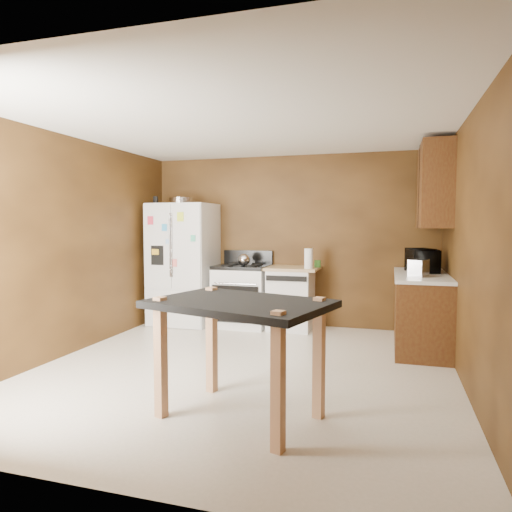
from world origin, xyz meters
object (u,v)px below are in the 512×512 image
at_px(microwave, 422,262).
at_px(refrigerator, 184,264).
at_px(pen_cup, 156,200).
at_px(toaster, 419,268).
at_px(kettle, 244,260).
at_px(gas_range, 242,295).
at_px(paper_towel, 309,259).
at_px(roasting_pan, 182,201).
at_px(dishwasher, 291,297).
at_px(island, 240,318).
at_px(green_canister, 318,264).

relative_size(microwave, refrigerator, 0.27).
bearing_deg(pen_cup, toaster, -9.39).
bearing_deg(refrigerator, kettle, -1.59).
bearing_deg(microwave, gas_range, 62.18).
distance_m(paper_towel, microwave, 1.46).
xyz_separation_m(paper_towel, gas_range, (-1.00, 0.13, -0.56)).
relative_size(pen_cup, toaster, 0.41).
bearing_deg(roasting_pan, gas_range, 0.27).
xyz_separation_m(kettle, microwave, (2.40, -0.20, 0.05)).
bearing_deg(dishwasher, island, -85.22).
height_order(paper_towel, green_canister, paper_towel).
bearing_deg(dishwasher, roasting_pan, -179.01).
bearing_deg(green_canister, paper_towel, -111.85).
bearing_deg(roasting_pan, paper_towel, -3.66).
bearing_deg(dishwasher, toaster, -26.05).
distance_m(green_canister, microwave, 1.42).
distance_m(paper_towel, island, 2.90).
xyz_separation_m(paper_towel, refrigerator, (-1.91, 0.07, -0.13)).
xyz_separation_m(roasting_pan, gas_range, (0.95, 0.00, -1.39)).
bearing_deg(microwave, paper_towel, 62.61).
relative_size(paper_towel, gas_range, 0.25).
bearing_deg(roasting_pan, refrigerator, -54.79).
relative_size(refrigerator, dishwasher, 2.02).
bearing_deg(pen_cup, kettle, 3.92).
bearing_deg(gas_range, refrigerator, -176.19).
height_order(roasting_pan, gas_range, roasting_pan).
relative_size(paper_towel, green_canister, 2.78).
relative_size(toaster, island, 0.18).
xyz_separation_m(roasting_pan, paper_towel, (1.95, -0.12, -0.82)).
height_order(toaster, microwave, microwave).
bearing_deg(kettle, pen_cup, -176.08).
height_order(kettle, green_canister, kettle).
relative_size(paper_towel, island, 0.18).
bearing_deg(roasting_pan, kettle, -4.72).
height_order(green_canister, toaster, toaster).
height_order(kettle, dishwasher, kettle).
distance_m(kettle, gas_range, 0.53).
bearing_deg(pen_cup, gas_range, 7.90).
bearing_deg(kettle, microwave, -4.82).
distance_m(pen_cup, refrigerator, 1.04).
bearing_deg(roasting_pan, dishwasher, 0.99).
relative_size(toaster, refrigerator, 0.15).
bearing_deg(toaster, microwave, 104.28).
height_order(paper_towel, dishwasher, paper_towel).
xyz_separation_m(gas_range, dishwasher, (0.72, 0.02, -0.01)).
height_order(paper_towel, gas_range, paper_towel).
xyz_separation_m(green_canister, toaster, (1.30, -0.88, 0.06)).
xyz_separation_m(roasting_pan, island, (1.92, -3.01, -1.07)).
bearing_deg(paper_towel, toaster, -25.46).
xyz_separation_m(pen_cup, refrigerator, (0.39, 0.12, -0.95)).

